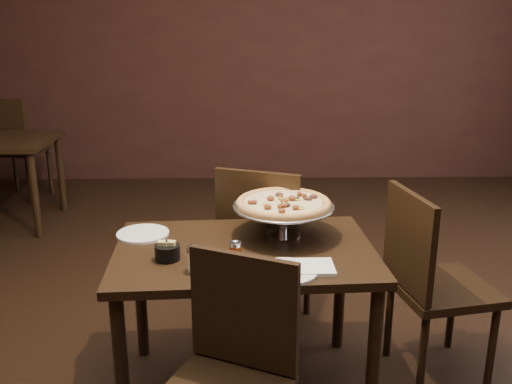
{
  "coord_description": "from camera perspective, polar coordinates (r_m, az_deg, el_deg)",
  "views": [
    {
      "loc": [
        -0.08,
        -2.33,
        1.64
      ],
      "look_at": [
        -0.04,
        -0.02,
        0.93
      ],
      "focal_mm": 40.0,
      "sensor_mm": 36.0,
      "label": 1
    }
  ],
  "objects": [
    {
      "name": "packet_caddy",
      "position": [
        2.36,
        -8.86,
        -5.92
      ],
      "size": [
        0.1,
        0.1,
        0.08
      ],
      "rotation": [
        0.0,
        0.0,
        -0.18
      ],
      "color": "black",
      "rests_on": "dining_table"
    },
    {
      "name": "dining_table",
      "position": [
        2.49,
        -1.14,
        -7.6
      ],
      "size": [
        1.15,
        0.8,
        0.69
      ],
      "rotation": [
        0.0,
        0.0,
        0.06
      ],
      "color": "black",
      "rests_on": "ground"
    },
    {
      "name": "pepper_flake_shaker",
      "position": [
        2.31,
        -2.08,
        -5.91
      ],
      "size": [
        0.05,
        0.05,
        0.09
      ],
      "color": "maroon",
      "rests_on": "dining_table"
    },
    {
      "name": "parmesan_shaker",
      "position": [
        2.24,
        -6.08,
        -6.57
      ],
      "size": [
        0.06,
        0.06,
        0.11
      ],
      "color": "#EFECBA",
      "rests_on": "dining_table"
    },
    {
      "name": "chair_near",
      "position": [
        2.05,
        -2.62,
        -17.6
      ],
      "size": [
        0.54,
        0.54,
        0.87
      ],
      "rotation": [
        0.0,
        0.0,
        -0.43
      ],
      "color": "black",
      "rests_on": "ground"
    },
    {
      "name": "chair_far",
      "position": [
        2.99,
        0.88,
        -5.18
      ],
      "size": [
        0.56,
        0.56,
        0.93
      ],
      "rotation": [
        0.0,
        0.0,
        2.79
      ],
      "color": "black",
      "rests_on": "ground"
    },
    {
      "name": "bg_chair_far",
      "position": [
        5.66,
        -23.11,
        4.38
      ],
      "size": [
        0.53,
        0.53,
        0.96
      ],
      "rotation": [
        0.0,
        0.0,
        2.95
      ],
      "color": "black",
      "rests_on": "ground"
    },
    {
      "name": "pizza_stand",
      "position": [
        2.53,
        2.76,
        -1.18
      ],
      "size": [
        0.46,
        0.46,
        0.19
      ],
      "color": "silver",
      "rests_on": "dining_table"
    },
    {
      "name": "room",
      "position": [
        2.37,
        2.45,
        11.33
      ],
      "size": [
        6.04,
        7.04,
        2.84
      ],
      "color": "black",
      "rests_on": "ground"
    },
    {
      "name": "plate_near",
      "position": [
        2.23,
        3.05,
        -7.94
      ],
      "size": [
        0.24,
        0.24,
        0.01
      ],
      "primitive_type": "cylinder",
      "color": "white",
      "rests_on": "dining_table"
    },
    {
      "name": "chair_side",
      "position": [
        2.76,
        16.98,
        -8.2
      ],
      "size": [
        0.5,
        0.5,
        0.91
      ],
      "rotation": [
        0.0,
        0.0,
        1.77
      ],
      "color": "black",
      "rests_on": "ground"
    },
    {
      "name": "plate_left",
      "position": [
        2.64,
        -11.25,
        -4.12
      ],
      "size": [
        0.24,
        0.24,
        0.01
      ],
      "primitive_type": "cylinder",
      "color": "white",
      "rests_on": "dining_table"
    },
    {
      "name": "napkin_stack",
      "position": [
        2.27,
        5.88,
        -7.5
      ],
      "size": [
        0.15,
        0.15,
        0.02
      ],
      "primitive_type": "cube",
      "rotation": [
        0.0,
        0.0,
        0.01
      ],
      "color": "white",
      "rests_on": "dining_table"
    },
    {
      "name": "serving_spatula",
      "position": [
        2.43,
        4.37,
        -2.13
      ],
      "size": [
        0.14,
        0.14,
        0.02
      ],
      "rotation": [
        0.0,
        0.0,
        -0.43
      ],
      "color": "silver",
      "rests_on": "pizza_stand"
    }
  ]
}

